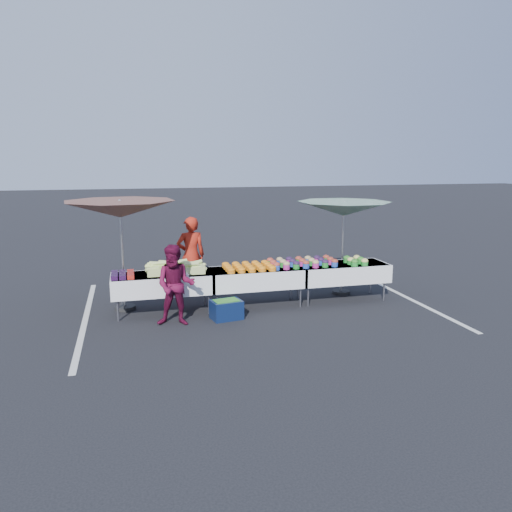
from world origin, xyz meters
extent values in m
plane|color=black|center=(0.00, 0.00, 0.00)|extent=(80.00, 80.00, 0.00)
cube|color=silver|center=(-3.20, 0.00, 0.00)|extent=(0.10, 5.00, 0.00)
cube|color=silver|center=(3.20, 0.00, 0.00)|extent=(0.10, 5.00, 0.00)
cube|color=white|center=(-1.80, 0.00, 0.73)|extent=(1.80, 0.75, 0.04)
cube|color=white|center=(-1.80, 0.00, 0.57)|extent=(1.86, 0.81, 0.36)
cylinder|color=slate|center=(-2.62, -0.29, 0.20)|extent=(0.04, 0.04, 0.39)
cylinder|color=slate|center=(-2.62, 0.29, 0.20)|extent=(0.04, 0.04, 0.39)
cylinder|color=slate|center=(-0.98, -0.29, 0.20)|extent=(0.04, 0.04, 0.39)
cylinder|color=slate|center=(-0.98, 0.29, 0.20)|extent=(0.04, 0.04, 0.39)
cube|color=white|center=(0.00, 0.00, 0.73)|extent=(1.80, 0.75, 0.04)
cube|color=white|center=(0.00, 0.00, 0.57)|extent=(1.86, 0.81, 0.36)
cylinder|color=slate|center=(-0.82, -0.29, 0.20)|extent=(0.04, 0.04, 0.39)
cylinder|color=slate|center=(-0.82, 0.29, 0.20)|extent=(0.04, 0.04, 0.39)
cylinder|color=slate|center=(0.82, -0.29, 0.20)|extent=(0.04, 0.04, 0.39)
cylinder|color=slate|center=(0.82, 0.29, 0.20)|extent=(0.04, 0.04, 0.39)
cube|color=white|center=(1.80, 0.00, 0.73)|extent=(1.80, 0.75, 0.04)
cube|color=white|center=(1.80, 0.00, 0.57)|extent=(1.86, 0.81, 0.36)
cylinder|color=slate|center=(0.98, -0.29, 0.20)|extent=(0.04, 0.04, 0.39)
cylinder|color=slate|center=(0.98, 0.29, 0.20)|extent=(0.04, 0.04, 0.39)
cylinder|color=slate|center=(2.62, -0.29, 0.20)|extent=(0.04, 0.04, 0.39)
cylinder|color=slate|center=(2.62, 0.29, 0.20)|extent=(0.04, 0.04, 0.39)
cube|color=black|center=(-2.65, -0.27, 0.79)|extent=(0.12, 0.12, 0.08)
cube|color=black|center=(-2.65, -0.13, 0.79)|extent=(0.12, 0.12, 0.08)
cube|color=black|center=(-2.65, 0.01, 0.79)|extent=(0.12, 0.12, 0.08)
cube|color=black|center=(-2.65, 0.15, 0.79)|extent=(0.12, 0.12, 0.08)
cube|color=black|center=(-2.51, -0.27, 0.79)|extent=(0.12, 0.12, 0.08)
cube|color=black|center=(-2.51, -0.13, 0.79)|extent=(0.12, 0.12, 0.08)
cube|color=black|center=(-2.51, 0.01, 0.79)|extent=(0.12, 0.12, 0.08)
cube|color=black|center=(-2.51, 0.15, 0.79)|extent=(0.12, 0.12, 0.08)
cube|color=red|center=(-2.37, -0.27, 0.79)|extent=(0.12, 0.12, 0.08)
cube|color=red|center=(-2.37, -0.13, 0.79)|extent=(0.12, 0.12, 0.08)
cube|color=red|center=(-2.37, 0.01, 0.79)|extent=(0.12, 0.12, 0.08)
cube|color=red|center=(-2.37, 0.15, 0.79)|extent=(0.12, 0.12, 0.08)
cube|color=#C4E274|center=(-1.55, 0.05, 0.82)|extent=(1.05, 0.55, 0.14)
cylinder|color=#C4E274|center=(-1.25, 0.20, 0.85)|extent=(0.27, 0.09, 0.10)
cylinder|color=#C4E274|center=(-1.93, 0.10, 0.92)|extent=(0.27, 0.14, 0.07)
cylinder|color=#C4E274|center=(-1.44, -0.06, 0.97)|extent=(0.27, 0.14, 0.09)
cylinder|color=#C4E274|center=(-1.97, 0.08, 0.87)|extent=(0.27, 0.15, 0.10)
cylinder|color=#C4E274|center=(-1.73, -0.01, 0.91)|extent=(0.27, 0.15, 0.08)
cylinder|color=#C4E274|center=(-1.59, 0.09, 0.94)|extent=(0.27, 0.10, 0.10)
cylinder|color=#C4E274|center=(-1.59, -0.03, 0.94)|extent=(0.27, 0.07, 0.08)
cylinder|color=#C4E274|center=(-1.68, -0.13, 0.90)|extent=(0.27, 0.14, 0.09)
cylinder|color=#C4E274|center=(-1.71, 0.25, 0.92)|extent=(0.27, 0.12, 0.08)
cylinder|color=#C4E274|center=(-1.09, 0.14, 0.87)|extent=(0.27, 0.16, 0.08)
cylinder|color=#C4E274|center=(-1.86, 0.01, 0.92)|extent=(0.27, 0.11, 0.07)
cylinder|color=#C4E274|center=(-1.64, -0.18, 0.85)|extent=(0.27, 0.10, 0.07)
cylinder|color=#C4E274|center=(-1.44, 0.19, 0.93)|extent=(0.27, 0.12, 0.08)
cylinder|color=#C4E274|center=(-1.98, -0.17, 0.90)|extent=(0.27, 0.15, 0.08)
cylinder|color=#C4E274|center=(-1.89, 0.09, 0.94)|extent=(0.27, 0.10, 0.08)
cylinder|color=#C4E274|center=(-1.34, 0.00, 0.90)|extent=(0.27, 0.16, 0.10)
cylinder|color=#C4E274|center=(-1.83, -0.02, 0.97)|extent=(0.27, 0.12, 0.09)
cylinder|color=#C4E274|center=(-1.28, -0.18, 0.95)|extent=(0.27, 0.09, 0.07)
cylinder|color=#C4E274|center=(-1.22, -0.15, 0.88)|extent=(0.27, 0.10, 0.09)
cylinder|color=#C4E274|center=(-1.30, -0.09, 0.87)|extent=(0.27, 0.12, 0.09)
cylinder|color=#C4E274|center=(-1.45, 0.28, 0.86)|extent=(0.27, 0.10, 0.08)
cylinder|color=#C4E274|center=(-1.17, 0.03, 0.93)|extent=(0.27, 0.14, 0.10)
cylinder|color=#C4E274|center=(-1.24, 0.25, 0.86)|extent=(0.27, 0.12, 0.07)
cylinder|color=#C4E274|center=(-1.30, 0.23, 0.86)|extent=(0.27, 0.07, 0.10)
cylinder|color=#C4E274|center=(-1.13, -0.19, 0.86)|extent=(0.27, 0.09, 0.10)
cube|color=white|center=(-1.50, -0.30, 0.78)|extent=(0.30, 0.25, 0.05)
cylinder|color=orange|center=(-0.55, -0.28, 0.78)|extent=(0.15, 0.15, 0.05)
ellipsoid|color=orange|center=(-0.55, -0.28, 0.81)|extent=(0.15, 0.15, 0.08)
cylinder|color=orange|center=(-0.55, -0.10, 0.78)|extent=(0.15, 0.15, 0.05)
ellipsoid|color=orange|center=(-0.55, -0.10, 0.81)|extent=(0.15, 0.15, 0.08)
cylinder|color=orange|center=(-0.55, 0.08, 0.78)|extent=(0.15, 0.15, 0.05)
ellipsoid|color=orange|center=(-0.55, 0.08, 0.81)|extent=(0.15, 0.15, 0.08)
cylinder|color=orange|center=(-0.55, 0.26, 0.78)|extent=(0.15, 0.15, 0.05)
ellipsoid|color=orange|center=(-0.55, 0.26, 0.81)|extent=(0.15, 0.15, 0.08)
cylinder|color=orange|center=(-0.35, -0.28, 0.78)|extent=(0.15, 0.15, 0.05)
ellipsoid|color=orange|center=(-0.35, -0.28, 0.81)|extent=(0.15, 0.15, 0.08)
cylinder|color=orange|center=(-0.35, -0.10, 0.78)|extent=(0.15, 0.15, 0.05)
ellipsoid|color=orange|center=(-0.35, -0.10, 0.81)|extent=(0.15, 0.15, 0.08)
cylinder|color=orange|center=(-0.35, 0.08, 0.78)|extent=(0.15, 0.15, 0.05)
ellipsoid|color=orange|center=(-0.35, 0.08, 0.81)|extent=(0.15, 0.15, 0.08)
cylinder|color=orange|center=(-0.35, 0.26, 0.78)|extent=(0.15, 0.15, 0.05)
ellipsoid|color=orange|center=(-0.35, 0.26, 0.81)|extent=(0.15, 0.15, 0.08)
cylinder|color=orange|center=(-0.15, -0.28, 0.78)|extent=(0.15, 0.15, 0.05)
ellipsoid|color=orange|center=(-0.15, -0.28, 0.81)|extent=(0.15, 0.15, 0.08)
cylinder|color=orange|center=(-0.15, -0.10, 0.78)|extent=(0.15, 0.15, 0.05)
ellipsoid|color=orange|center=(-0.15, -0.10, 0.81)|extent=(0.15, 0.15, 0.08)
cylinder|color=orange|center=(-0.15, 0.08, 0.78)|extent=(0.15, 0.15, 0.05)
ellipsoid|color=orange|center=(-0.15, 0.08, 0.81)|extent=(0.15, 0.15, 0.08)
cylinder|color=orange|center=(-0.15, 0.26, 0.78)|extent=(0.15, 0.15, 0.05)
ellipsoid|color=orange|center=(-0.15, 0.26, 0.81)|extent=(0.15, 0.15, 0.08)
cylinder|color=orange|center=(0.05, -0.28, 0.78)|extent=(0.15, 0.15, 0.05)
ellipsoid|color=orange|center=(0.05, -0.28, 0.81)|extent=(0.15, 0.15, 0.08)
cylinder|color=orange|center=(0.05, -0.10, 0.78)|extent=(0.15, 0.15, 0.05)
ellipsoid|color=orange|center=(0.05, -0.10, 0.81)|extent=(0.15, 0.15, 0.08)
cylinder|color=orange|center=(0.05, 0.08, 0.78)|extent=(0.15, 0.15, 0.05)
ellipsoid|color=orange|center=(0.05, 0.08, 0.81)|extent=(0.15, 0.15, 0.08)
cylinder|color=orange|center=(0.05, 0.26, 0.78)|extent=(0.15, 0.15, 0.05)
ellipsoid|color=orange|center=(0.05, 0.26, 0.81)|extent=(0.15, 0.15, 0.08)
cylinder|color=orange|center=(0.25, -0.28, 0.78)|extent=(0.15, 0.15, 0.05)
ellipsoid|color=orange|center=(0.25, -0.28, 0.81)|extent=(0.15, 0.15, 0.08)
cylinder|color=orange|center=(0.25, -0.10, 0.78)|extent=(0.15, 0.15, 0.05)
ellipsoid|color=orange|center=(0.25, -0.10, 0.81)|extent=(0.15, 0.15, 0.08)
cylinder|color=orange|center=(0.25, 0.08, 0.78)|extent=(0.15, 0.15, 0.05)
ellipsoid|color=orange|center=(0.25, 0.08, 0.81)|extent=(0.15, 0.15, 0.08)
cylinder|color=orange|center=(0.25, 0.26, 0.78)|extent=(0.15, 0.15, 0.05)
ellipsoid|color=orange|center=(0.25, 0.26, 0.81)|extent=(0.15, 0.15, 0.08)
cylinder|color=#2549AF|center=(0.35, -0.22, 0.80)|extent=(0.13, 0.13, 0.10)
ellipsoid|color=maroon|center=(0.35, -0.22, 0.86)|extent=(0.14, 0.14, 0.10)
cylinder|color=#B82786|center=(0.35, 0.00, 0.80)|extent=(0.13, 0.13, 0.10)
ellipsoid|color=maroon|center=(0.35, 0.00, 0.86)|extent=(0.14, 0.14, 0.10)
cylinder|color=#21862B|center=(0.35, 0.22, 0.80)|extent=(0.13, 0.13, 0.10)
ellipsoid|color=maroon|center=(0.35, 0.22, 0.86)|extent=(0.14, 0.14, 0.10)
cylinder|color=#B82786|center=(0.55, -0.22, 0.80)|extent=(0.13, 0.13, 0.10)
ellipsoid|color=#A78851|center=(0.55, -0.22, 0.86)|extent=(0.14, 0.14, 0.10)
cylinder|color=#21862B|center=(0.55, 0.00, 0.80)|extent=(0.13, 0.13, 0.10)
ellipsoid|color=#A78851|center=(0.55, 0.00, 0.86)|extent=(0.14, 0.14, 0.10)
cylinder|color=#2549AF|center=(0.55, 0.22, 0.80)|extent=(0.13, 0.13, 0.10)
ellipsoid|color=#A78851|center=(0.55, 0.22, 0.86)|extent=(0.14, 0.14, 0.10)
cylinder|color=#21862B|center=(0.75, -0.22, 0.80)|extent=(0.13, 0.13, 0.10)
ellipsoid|color=black|center=(0.75, -0.22, 0.86)|extent=(0.14, 0.14, 0.10)
cylinder|color=#2549AF|center=(0.75, 0.00, 0.80)|extent=(0.13, 0.13, 0.10)
ellipsoid|color=black|center=(0.75, 0.00, 0.86)|extent=(0.14, 0.14, 0.10)
cylinder|color=#B82786|center=(0.75, 0.22, 0.80)|extent=(0.13, 0.13, 0.10)
ellipsoid|color=black|center=(0.75, 0.22, 0.86)|extent=(0.14, 0.14, 0.10)
cylinder|color=#2549AF|center=(0.95, -0.22, 0.80)|extent=(0.13, 0.13, 0.10)
ellipsoid|color=maroon|center=(0.95, -0.22, 0.86)|extent=(0.14, 0.14, 0.10)
cylinder|color=#B82786|center=(0.95, 0.00, 0.80)|extent=(0.13, 0.13, 0.10)
ellipsoid|color=maroon|center=(0.95, 0.00, 0.86)|extent=(0.14, 0.14, 0.10)
cylinder|color=#21862B|center=(0.95, 0.22, 0.80)|extent=(0.13, 0.13, 0.10)
ellipsoid|color=maroon|center=(0.95, 0.22, 0.86)|extent=(0.14, 0.14, 0.10)
cylinder|color=#B82786|center=(1.15, -0.22, 0.80)|extent=(0.13, 0.13, 0.10)
ellipsoid|color=#A78851|center=(1.15, -0.22, 0.86)|extent=(0.14, 0.14, 0.10)
cylinder|color=#21862B|center=(1.15, 0.00, 0.80)|extent=(0.13, 0.13, 0.10)
ellipsoid|color=#A78851|center=(1.15, 0.00, 0.86)|extent=(0.14, 0.14, 0.10)
cylinder|color=#2549AF|center=(1.15, 0.22, 0.80)|extent=(0.13, 0.13, 0.10)
ellipsoid|color=#A78851|center=(1.15, 0.22, 0.86)|extent=(0.14, 0.14, 0.10)
cylinder|color=#21862B|center=(1.35, -0.22, 0.80)|extent=(0.13, 0.13, 0.10)
ellipsoid|color=black|center=(1.35, -0.22, 0.86)|extent=(0.14, 0.14, 0.10)
cylinder|color=#2549AF|center=(1.35, 0.00, 0.80)|extent=(0.13, 0.13, 0.10)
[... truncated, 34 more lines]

